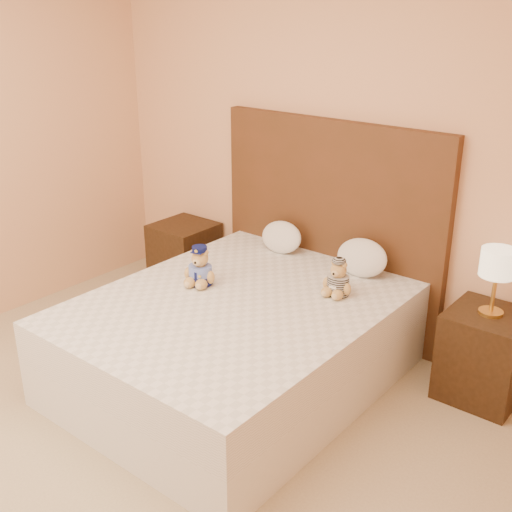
{
  "coord_description": "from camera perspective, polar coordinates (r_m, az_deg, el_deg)",
  "views": [
    {
      "loc": [
        2.28,
        -1.43,
        2.24
      ],
      "look_at": [
        -0.05,
        1.45,
        0.75
      ],
      "focal_mm": 45.0,
      "sensor_mm": 36.0,
      "label": 1
    }
  ],
  "objects": [
    {
      "name": "nightstand_right",
      "position": [
        4.08,
        19.62,
        -8.29
      ],
      "size": [
        0.45,
        0.45,
        0.55
      ],
      "primitive_type": "cube",
      "color": "#352011",
      "rests_on": "ground"
    },
    {
      "name": "lamp",
      "position": [
        3.84,
        20.69,
        -0.85
      ],
      "size": [
        0.2,
        0.2,
        0.4
      ],
      "color": "gold",
      "rests_on": "nightstand_right"
    },
    {
      "name": "teddy_police",
      "position": [
        4.06,
        -4.99,
        -0.87
      ],
      "size": [
        0.27,
        0.26,
        0.25
      ],
      "primitive_type": null,
      "rotation": [
        0.0,
        0.0,
        0.3
      ],
      "color": "#BB8448",
      "rests_on": "bed"
    },
    {
      "name": "teddy_prisoner",
      "position": [
        3.94,
        7.32,
        -1.91
      ],
      "size": [
        0.21,
        0.2,
        0.23
      ],
      "primitive_type": null,
      "rotation": [
        0.0,
        0.0,
        0.03
      ],
      "color": "#BB8448",
      "rests_on": "bed"
    },
    {
      "name": "bed",
      "position": [
        4.0,
        -1.71,
        -7.58
      ],
      "size": [
        1.6,
        2.0,
        0.55
      ],
      "color": "white",
      "rests_on": "ground"
    },
    {
      "name": "ground",
      "position": [
        3.5,
        -15.28,
        -18.83
      ],
      "size": [
        4.0,
        4.5,
        0.0
      ],
      "primitive_type": "cube",
      "color": "tan",
      "rests_on": "ground"
    },
    {
      "name": "pillow_left",
      "position": [
        4.58,
        2.27,
        1.81
      ],
      "size": [
        0.33,
        0.21,
        0.23
      ],
      "primitive_type": "ellipsoid",
      "color": "white",
      "rests_on": "bed"
    },
    {
      "name": "room_walls",
      "position": [
        2.99,
        -11.6,
        13.13
      ],
      "size": [
        4.04,
        4.52,
        2.72
      ],
      "color": "#E5A87D",
      "rests_on": "ground"
    },
    {
      "name": "pillow_right",
      "position": [
        4.25,
        9.4,
        0.0
      ],
      "size": [
        0.36,
        0.23,
        0.26
      ],
      "primitive_type": "ellipsoid",
      "color": "white",
      "rests_on": "bed"
    },
    {
      "name": "nightstand_left",
      "position": [
        5.3,
        -6.35,
        -0.0
      ],
      "size": [
        0.45,
        0.45,
        0.55
      ],
      "primitive_type": "cube",
      "color": "#352011",
      "rests_on": "ground"
    },
    {
      "name": "headboard",
      "position": [
        4.54,
        6.55,
        2.61
      ],
      "size": [
        1.75,
        0.08,
        1.5
      ],
      "primitive_type": "cube",
      "color": "#512C18",
      "rests_on": "ground"
    }
  ]
}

